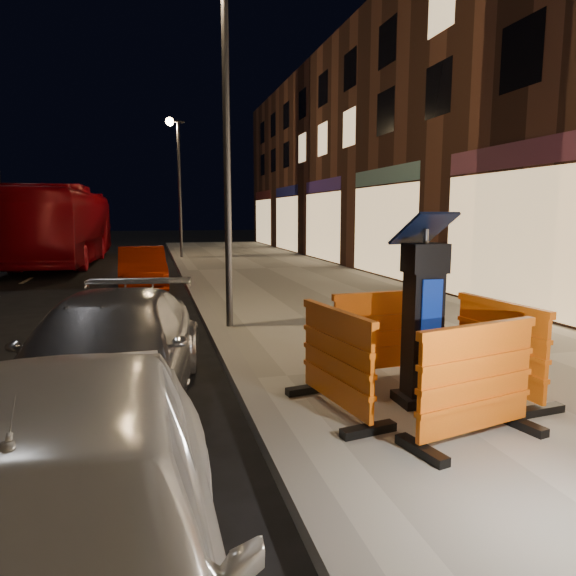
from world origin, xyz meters
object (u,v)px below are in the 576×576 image
object	(u,v)px
parking_kiosk	(423,315)
car_silver	(113,410)
barrier_front	(476,383)
barrier_back	(382,334)
bus_doubledecker	(64,264)
barrier_kerbside	(336,361)
barrier_bldgside	(499,348)
car_red	(143,289)

from	to	relation	value
parking_kiosk	car_silver	xyz separation A→B (m)	(-3.19, 1.01, -1.10)
barrier_front	barrier_back	world-z (taller)	same
barrier_back	bus_doubledecker	distance (m)	18.89
barrier_back	barrier_kerbside	bearing A→B (deg)	-139.57
barrier_bldgside	car_red	world-z (taller)	barrier_bldgside
parking_kiosk	barrier_kerbside	distance (m)	1.04
barrier_front	bus_doubledecker	size ratio (longest dim) A/B	0.12
barrier_bldgside	car_silver	world-z (taller)	barrier_bldgside
parking_kiosk	barrier_back	world-z (taller)	parking_kiosk
barrier_front	car_red	world-z (taller)	barrier_front
barrier_back	bus_doubledecker	bearing A→B (deg)	105.08
barrier_bldgside	bus_doubledecker	distance (m)	20.12
car_silver	bus_doubledecker	xyz separation A→B (m)	(-3.16, 17.72, 0.00)
car_red	barrier_back	bearing A→B (deg)	-74.90
parking_kiosk	car_silver	distance (m)	3.52
barrier_front	barrier_bldgside	distance (m)	1.34
parking_kiosk	car_red	bearing A→B (deg)	98.45
barrier_back	car_red	bearing A→B (deg)	102.95
car_red	barrier_bldgside	bearing A→B (deg)	-71.73
car_silver	car_red	size ratio (longest dim) A/B	1.19
parking_kiosk	barrier_kerbside	size ratio (longest dim) A/B	1.40
barrier_bldgside	bus_doubledecker	world-z (taller)	bus_doubledecker
barrier_back	barrier_bldgside	size ratio (longest dim) A/B	1.00
barrier_front	barrier_back	xyz separation A→B (m)	(0.00, 1.90, 0.00)
barrier_bldgside	bus_doubledecker	bearing A→B (deg)	15.72
barrier_bldgside	car_silver	distance (m)	4.32
barrier_front	barrier_bldgside	bearing A→B (deg)	32.43
parking_kiosk	barrier_kerbside	bearing A→B (deg)	172.43
barrier_bldgside	car_silver	size ratio (longest dim) A/B	0.31
barrier_front	car_red	distance (m)	11.83
barrier_bldgside	parking_kiosk	bearing A→B (deg)	84.43
parking_kiosk	barrier_front	size ratio (longest dim) A/B	1.40
barrier_back	barrier_bldgside	xyz separation A→B (m)	(0.95, -0.95, 0.00)
barrier_back	bus_doubledecker	world-z (taller)	bus_doubledecker
barrier_kerbside	car_red	xyz separation A→B (m)	(-2.06, 10.47, -0.68)
barrier_front	parking_kiosk	bearing A→B (deg)	77.43
barrier_front	barrier_back	distance (m)	1.90
barrier_kerbside	car_red	distance (m)	10.69
parking_kiosk	bus_doubledecker	bearing A→B (deg)	101.16
parking_kiosk	car_silver	world-z (taller)	parking_kiosk
barrier_back	barrier_bldgside	bearing A→B (deg)	-49.57
barrier_kerbside	barrier_bldgside	bearing A→B (deg)	-99.57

